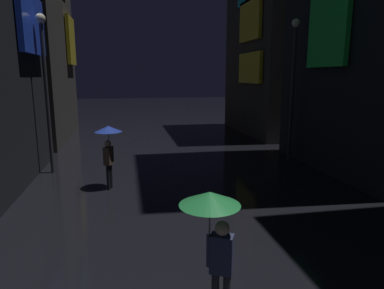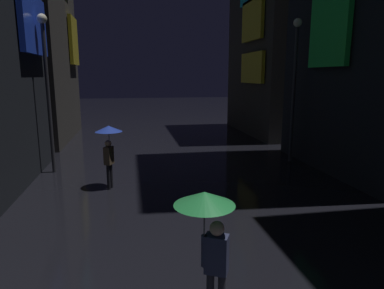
% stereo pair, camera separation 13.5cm
% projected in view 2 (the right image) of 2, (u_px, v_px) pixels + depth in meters
% --- Properties ---
extents(building_left_far, '(4.25, 8.07, 15.45)m').
position_uv_depth(building_left_far, '(26.00, 3.00, 19.04)').
color(building_left_far, '#33302D').
rests_on(building_left_far, ground).
extents(building_right_far, '(4.25, 8.26, 16.39)m').
position_uv_depth(building_right_far, '(278.00, 4.00, 21.60)').
color(building_right_far, '#33302D').
rests_on(building_right_far, ground).
extents(pedestrian_near_crossing_blue, '(0.90, 0.90, 2.12)m').
position_uv_depth(pedestrian_near_crossing_blue, '(109.00, 139.00, 11.38)').
color(pedestrian_near_crossing_blue, black).
rests_on(pedestrian_near_crossing_blue, ground).
extents(pedestrian_midstreet_centre_green, '(0.90, 0.90, 2.12)m').
position_uv_depth(pedestrian_midstreet_centre_green, '(208.00, 221.00, 4.98)').
color(pedestrian_midstreet_centre_green, '#2D2D38').
rests_on(pedestrian_midstreet_centre_green, ground).
extents(streetlamp_left_far, '(0.36, 0.36, 5.97)m').
position_uv_depth(streetlamp_left_far, '(47.00, 77.00, 12.83)').
color(streetlamp_left_far, '#2D2D33').
rests_on(streetlamp_left_far, ground).
extents(streetlamp_right_far, '(0.36, 0.36, 6.09)m').
position_uv_depth(streetlamp_right_far, '(295.00, 76.00, 14.56)').
color(streetlamp_right_far, '#2D2D33').
rests_on(streetlamp_right_far, ground).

